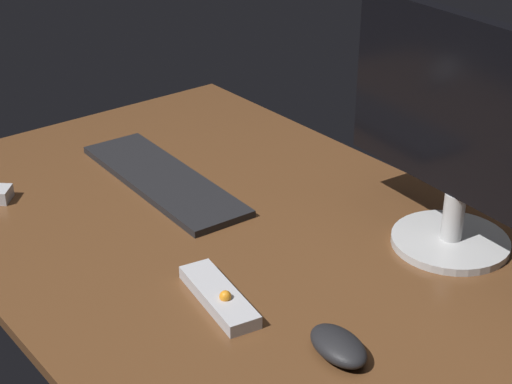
% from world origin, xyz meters
% --- Properties ---
extents(desk, '(1.40, 0.84, 0.02)m').
position_xyz_m(desk, '(0.00, 0.00, 0.01)').
color(desk, brown).
rests_on(desk, ground).
extents(monitor, '(0.50, 0.20, 0.39)m').
position_xyz_m(monitor, '(0.21, 0.27, 0.23)').
color(monitor, '#BCBCBC').
rests_on(monitor, desk).
extents(keyboard, '(0.45, 0.15, 0.01)m').
position_xyz_m(keyboard, '(-0.29, 0.01, 0.03)').
color(keyboard, black).
rests_on(keyboard, desk).
extents(computer_mouse, '(0.11, 0.07, 0.03)m').
position_xyz_m(computer_mouse, '(0.31, -0.09, 0.04)').
color(computer_mouse, black).
rests_on(computer_mouse, desk).
extents(media_remote, '(0.19, 0.08, 0.03)m').
position_xyz_m(media_remote, '(0.11, -0.14, 0.03)').
color(media_remote, '#B7B7BC').
rests_on(media_remote, desk).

